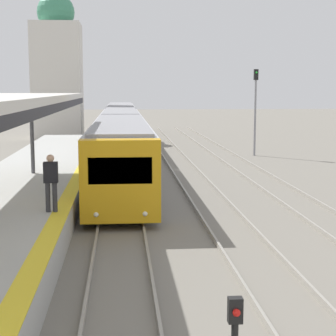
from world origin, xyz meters
name	(u,v)px	position (x,y,z in m)	size (l,w,h in m)	color
person_on_platform	(51,179)	(-1.98, 12.24, 1.85)	(0.40, 0.22, 1.66)	#2D2D33
train_near	(121,129)	(0.00, 35.66, 1.66)	(2.54, 44.79, 2.99)	gold
signal_mast_far	(255,102)	(8.91, 32.88, 3.54)	(0.28, 0.29, 5.71)	gray
distant_domed_building	(57,70)	(-5.66, 48.22, 6.11)	(4.33, 4.33, 12.85)	silver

